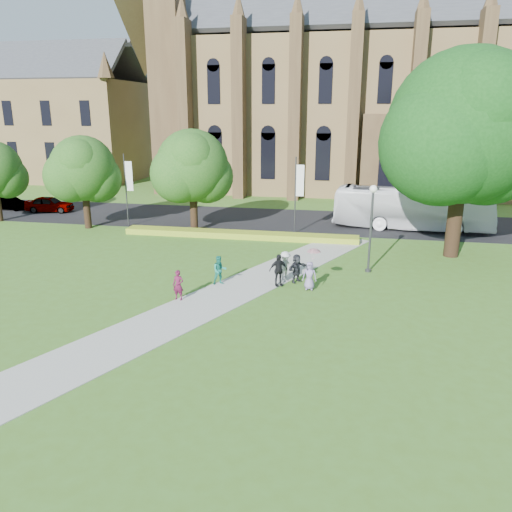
% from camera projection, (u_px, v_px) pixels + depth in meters
% --- Properties ---
extents(ground, '(160.00, 160.00, 0.00)m').
position_uv_depth(ground, '(220.00, 302.00, 25.39)').
color(ground, '#456A20').
rests_on(ground, ground).
extents(road, '(160.00, 10.00, 0.02)m').
position_uv_depth(road, '(278.00, 220.00, 44.23)').
color(road, black).
rests_on(road, ground).
extents(footpath, '(15.58, 28.54, 0.04)m').
position_uv_depth(footpath, '(225.00, 295.00, 26.33)').
color(footpath, '#B2B2A8').
rests_on(footpath, ground).
extents(flower_hedge, '(18.00, 1.40, 0.45)m').
position_uv_depth(flower_hedge, '(239.00, 235.00, 38.13)').
color(flower_hedge, '#C8D129').
rests_on(flower_hedge, ground).
extents(cathedral, '(52.60, 18.25, 28.00)m').
position_uv_depth(cathedral, '(391.00, 77.00, 57.33)').
color(cathedral, brown).
rests_on(cathedral, ground).
extents(building_west, '(22.00, 14.00, 18.30)m').
position_uv_depth(building_west, '(58.00, 111.00, 68.56)').
color(building_west, brown).
rests_on(building_west, ground).
extents(streetlamp, '(0.44, 0.44, 5.24)m').
position_uv_depth(streetlamp, '(371.00, 218.00, 29.22)').
color(streetlamp, '#38383D').
rests_on(streetlamp, ground).
extents(large_tree, '(9.60, 9.60, 13.20)m').
position_uv_depth(large_tree, '(465.00, 127.00, 31.02)').
color(large_tree, '#332114').
rests_on(large_tree, ground).
extents(street_tree_0, '(5.20, 5.20, 7.50)m').
position_uv_depth(street_tree_0, '(83.00, 169.00, 39.94)').
color(street_tree_0, '#332114').
rests_on(street_tree_0, ground).
extents(street_tree_1, '(5.60, 5.60, 8.05)m').
position_uv_depth(street_tree_1, '(192.00, 166.00, 38.67)').
color(street_tree_1, '#332114').
rests_on(street_tree_1, ground).
extents(banner_pole_0, '(0.70, 0.10, 6.00)m').
position_uv_depth(banner_pole_0, '(297.00, 191.00, 38.37)').
color(banner_pole_0, '#38383D').
rests_on(banner_pole_0, ground).
extents(banner_pole_1, '(0.70, 0.10, 6.00)m').
position_uv_depth(banner_pole_1, '(127.00, 186.00, 40.92)').
color(banner_pole_1, '#38383D').
rests_on(banner_pole_1, ground).
extents(tour_coach, '(12.70, 3.98, 3.48)m').
position_uv_depth(tour_coach, '(412.00, 208.00, 40.34)').
color(tour_coach, white).
rests_on(tour_coach, road).
extents(car_0, '(4.61, 2.33, 1.51)m').
position_uv_depth(car_0, '(49.00, 204.00, 47.48)').
color(car_0, gray).
rests_on(car_0, road).
extents(car_1, '(3.91, 1.56, 1.26)m').
position_uv_depth(car_1, '(10.00, 203.00, 48.55)').
color(car_1, gray).
rests_on(car_1, road).
extents(pedestrian_0, '(0.60, 0.41, 1.57)m').
position_uv_depth(pedestrian_0, '(178.00, 285.00, 25.39)').
color(pedestrian_0, '#521230').
rests_on(pedestrian_0, footpath).
extents(pedestrian_1, '(0.99, 0.91, 1.63)m').
position_uv_depth(pedestrian_1, '(220.00, 270.00, 27.63)').
color(pedestrian_1, '#187A65').
rests_on(pedestrian_1, footpath).
extents(pedestrian_2, '(1.29, 1.20, 1.74)m').
position_uv_depth(pedestrian_2, '(285.00, 266.00, 28.12)').
color(pedestrian_2, '#BCBCBC').
rests_on(pedestrian_2, footpath).
extents(pedestrian_3, '(1.14, 0.91, 1.80)m').
position_uv_depth(pedestrian_3, '(278.00, 270.00, 27.39)').
color(pedestrian_3, black).
rests_on(pedestrian_3, footpath).
extents(pedestrian_4, '(0.77, 0.52, 1.55)m').
position_uv_depth(pedestrian_4, '(310.00, 276.00, 26.86)').
color(pedestrian_4, slate).
rests_on(pedestrian_4, footpath).
extents(pedestrian_5, '(1.28, 1.50, 1.63)m').
position_uv_depth(pedestrian_5, '(297.00, 268.00, 27.99)').
color(pedestrian_5, '#212228').
rests_on(pedestrian_5, footpath).
extents(parasol, '(0.73, 0.73, 0.63)m').
position_uv_depth(parasol, '(314.00, 256.00, 26.62)').
color(parasol, '#D092A2').
rests_on(parasol, pedestrian_4).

